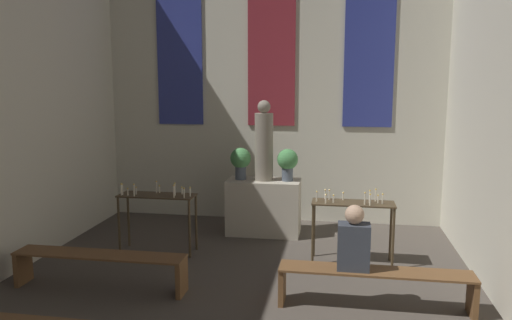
# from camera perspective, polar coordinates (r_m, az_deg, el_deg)

# --- Properties ---
(wall_back) EXTENTS (6.33, 0.16, 5.52)m
(wall_back) POSITION_cam_1_polar(r_m,az_deg,el_deg) (9.16, 1.84, 10.40)
(wall_back) COLOR beige
(wall_back) RESTS_ON ground_plane
(altar) EXTENTS (1.22, 0.61, 0.93)m
(altar) POSITION_cam_1_polar(r_m,az_deg,el_deg) (8.47, 0.89, -5.37)
(altar) COLOR #BCB29E
(altar) RESTS_ON ground_plane
(statue) EXTENTS (0.30, 0.30, 1.33)m
(statue) POSITION_cam_1_polar(r_m,az_deg,el_deg) (8.27, 0.91, 1.89)
(statue) COLOR gray
(statue) RESTS_ON altar
(flower_vase_left) EXTENTS (0.35, 0.35, 0.54)m
(flower_vase_left) POSITION_cam_1_polar(r_m,az_deg,el_deg) (8.38, -1.77, -0.05)
(flower_vase_left) COLOR #4C5666
(flower_vase_left) RESTS_ON altar
(flower_vase_right) EXTENTS (0.35, 0.35, 0.54)m
(flower_vase_right) POSITION_cam_1_polar(r_m,az_deg,el_deg) (8.26, 3.62, -0.19)
(flower_vase_right) COLOR #4C5666
(flower_vase_right) RESTS_ON altar
(candle_rack_left) EXTENTS (1.15, 0.40, 1.08)m
(candle_rack_left) POSITION_cam_1_polar(r_m,az_deg,el_deg) (7.66, -11.23, -4.94)
(candle_rack_left) COLOR #473823
(candle_rack_left) RESTS_ON ground_plane
(candle_rack_right) EXTENTS (1.15, 0.40, 1.08)m
(candle_rack_right) POSITION_cam_1_polar(r_m,az_deg,el_deg) (7.19, 11.00, -5.87)
(candle_rack_right) COLOR #473823
(candle_rack_right) RESTS_ON ground_plane
(pew_back_left) EXTENTS (2.17, 0.36, 0.46)m
(pew_back_left) POSITION_cam_1_polar(r_m,az_deg,el_deg) (6.61, -17.43, -11.14)
(pew_back_left) COLOR brown
(pew_back_left) RESTS_ON ground_plane
(pew_back_right) EXTENTS (2.17, 0.36, 0.46)m
(pew_back_right) POSITION_cam_1_polar(r_m,az_deg,el_deg) (5.96, 13.43, -13.22)
(pew_back_right) COLOR brown
(pew_back_right) RESTS_ON ground_plane
(person_seated) EXTENTS (0.36, 0.24, 0.75)m
(person_seated) POSITION_cam_1_polar(r_m,az_deg,el_deg) (5.79, 11.11, -9.04)
(person_seated) COLOR #383D47
(person_seated) RESTS_ON pew_back_right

